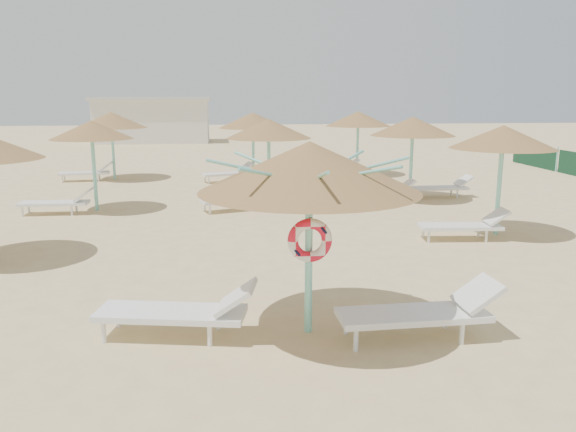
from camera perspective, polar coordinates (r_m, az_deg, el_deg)
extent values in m
plane|color=#D9C084|center=(8.28, -0.21, -11.67)|extent=(120.00, 120.00, 0.00)
cylinder|color=#7DD9CA|center=(7.90, 2.11, -3.98)|extent=(0.11, 0.11, 2.29)
cone|color=olive|center=(7.65, 2.19, 5.04)|extent=(3.06, 3.06, 0.69)
cylinder|color=#7DD9CA|center=(7.69, 2.17, 3.17)|extent=(0.20, 0.20, 0.12)
cylinder|color=#7DD9CA|center=(7.80, 7.32, 4.72)|extent=(1.38, 0.04, 0.35)
cylinder|color=#7DD9CA|center=(8.23, 5.10, 5.16)|extent=(1.01, 1.01, 0.35)
cylinder|color=#7DD9CA|center=(8.35, 1.46, 5.30)|extent=(0.04, 1.38, 0.35)
cylinder|color=#7DD9CA|center=(8.09, -1.84, 5.08)|extent=(1.01, 1.01, 0.35)
cylinder|color=#7DD9CA|center=(7.59, -3.09, 4.60)|extent=(1.38, 0.04, 0.35)
cylinder|color=#7DD9CA|center=(7.11, -1.19, 4.11)|extent=(1.01, 1.01, 0.35)
cylinder|color=#7DD9CA|center=(6.97, 3.05, 3.93)|extent=(0.04, 1.38, 0.35)
cylinder|color=#7DD9CA|center=(7.27, 6.66, 4.20)|extent=(1.01, 1.01, 0.35)
torus|color=red|center=(7.75, 2.24, -2.49)|extent=(0.63, 0.15, 0.63)
cylinder|color=white|center=(8.27, -18.22, -11.16)|extent=(0.07, 0.07, 0.31)
cylinder|color=white|center=(8.74, -16.85, -9.79)|extent=(0.07, 0.07, 0.31)
cylinder|color=white|center=(7.85, -7.97, -11.95)|extent=(0.07, 0.07, 0.31)
cylinder|color=white|center=(8.34, -7.17, -10.43)|extent=(0.07, 0.07, 0.31)
cube|color=white|center=(8.16, -11.80, -9.63)|extent=(2.17, 1.05, 0.09)
cube|color=white|center=(7.86, -5.28, -8.21)|extent=(0.64, 0.74, 0.40)
cylinder|color=white|center=(7.69, 6.91, -12.42)|extent=(0.07, 0.07, 0.31)
cylinder|color=white|center=(8.18, 5.90, -10.85)|extent=(0.07, 0.07, 0.31)
cylinder|color=white|center=(8.19, 17.25, -11.34)|extent=(0.07, 0.07, 0.31)
cylinder|color=white|center=(8.65, 15.68, -9.96)|extent=(0.07, 0.07, 0.31)
cube|color=white|center=(8.11, 12.56, -9.77)|extent=(2.12, 0.75, 0.09)
cube|color=white|center=(8.39, 18.71, -7.46)|extent=(0.56, 0.68, 0.40)
cylinder|color=#7DD9CA|center=(17.44, -19.07, 4.24)|extent=(0.11, 0.11, 2.30)
cone|color=olive|center=(17.33, -19.35, 8.26)|extent=(2.35, 2.35, 0.53)
cylinder|color=#7DD9CA|center=(17.35, -19.30, 7.51)|extent=(0.20, 0.20, 0.12)
cylinder|color=white|center=(17.51, -25.37, 0.40)|extent=(0.06, 0.06, 0.28)
cylinder|color=white|center=(17.97, -24.85, 0.73)|extent=(0.06, 0.06, 0.28)
cylinder|color=white|center=(17.10, -21.11, 0.51)|extent=(0.06, 0.06, 0.28)
cylinder|color=white|center=(17.57, -20.69, 0.83)|extent=(0.06, 0.06, 0.28)
cube|color=white|center=(17.46, -22.69, 1.21)|extent=(1.91, 0.64, 0.08)
cube|color=white|center=(17.19, -20.04, 2.07)|extent=(0.49, 0.61, 0.36)
cylinder|color=#7DD9CA|center=(23.95, -17.34, 6.32)|extent=(0.11, 0.11, 2.30)
cone|color=olive|center=(23.87, -17.53, 9.29)|extent=(2.82, 2.82, 0.63)
cylinder|color=#7DD9CA|center=(23.88, -17.50, 8.70)|extent=(0.20, 0.20, 0.12)
cylinder|color=white|center=(23.79, -21.95, 3.50)|extent=(0.06, 0.06, 0.28)
cylinder|color=white|center=(24.28, -21.76, 3.67)|extent=(0.06, 0.06, 0.28)
cylinder|color=white|center=(23.60, -18.71, 3.68)|extent=(0.06, 0.06, 0.28)
cylinder|color=white|center=(24.09, -18.59, 3.85)|extent=(0.06, 0.06, 0.28)
cube|color=white|center=(23.89, -19.99, 4.12)|extent=(1.95, 0.81, 0.08)
cube|color=white|center=(23.76, -18.00, 4.80)|extent=(0.54, 0.65, 0.36)
cylinder|color=#7DD9CA|center=(17.00, -1.96, 4.71)|extent=(0.11, 0.11, 2.30)
cone|color=olive|center=(16.88, -1.99, 8.87)|extent=(2.55, 2.55, 0.57)
cylinder|color=#7DD9CA|center=(16.90, -1.98, 8.07)|extent=(0.20, 0.20, 0.12)
cylinder|color=white|center=(16.24, -7.95, 0.63)|extent=(0.06, 0.06, 0.28)
cylinder|color=white|center=(16.71, -8.46, 0.94)|extent=(0.06, 0.06, 0.28)
cylinder|color=white|center=(16.68, -3.52, 1.03)|extent=(0.06, 0.06, 0.28)
cylinder|color=white|center=(17.13, -4.14, 1.32)|extent=(0.06, 0.06, 0.28)
cube|color=white|center=(16.68, -5.60, 1.63)|extent=(2.00, 1.20, 0.08)
cube|color=white|center=(16.94, -2.91, 2.65)|extent=(0.65, 0.72, 0.36)
cylinder|color=#7DD9CA|center=(22.72, -3.55, 6.56)|extent=(0.11, 0.11, 2.30)
cone|color=olive|center=(22.64, -3.60, 9.69)|extent=(2.73, 2.73, 0.61)
cylinder|color=#7DD9CA|center=(22.65, -3.59, 9.08)|extent=(0.20, 0.20, 0.12)
cylinder|color=white|center=(21.94, -8.05, 3.60)|extent=(0.06, 0.06, 0.28)
cylinder|color=white|center=(22.41, -8.43, 3.77)|extent=(0.06, 0.06, 0.28)
cylinder|color=white|center=(22.37, -4.74, 3.84)|extent=(0.06, 0.06, 0.28)
cylinder|color=white|center=(22.83, -5.18, 4.00)|extent=(0.06, 0.06, 0.28)
cube|color=white|center=(22.39, -6.29, 4.29)|extent=(2.00, 1.20, 0.08)
cube|color=white|center=(22.65, -4.27, 5.03)|extent=(0.65, 0.72, 0.36)
cylinder|color=#7DD9CA|center=(14.51, 20.64, 2.66)|extent=(0.11, 0.11, 2.30)
cone|color=olive|center=(14.38, 21.01, 7.51)|extent=(2.47, 2.47, 0.56)
cylinder|color=#7DD9CA|center=(14.40, 20.94, 6.59)|extent=(0.20, 0.20, 0.12)
cylinder|color=white|center=(13.42, 14.11, -2.05)|extent=(0.06, 0.06, 0.28)
cylinder|color=white|center=(13.89, 13.56, -1.55)|extent=(0.06, 0.06, 0.28)
cylinder|color=white|center=(13.84, 19.50, -1.96)|extent=(0.06, 0.06, 0.28)
cylinder|color=white|center=(14.30, 18.80, -1.47)|extent=(0.06, 0.06, 0.28)
cube|color=white|center=(13.84, 17.06, -1.02)|extent=(1.95, 0.78, 0.08)
cube|color=white|center=(14.09, 20.40, -0.03)|extent=(0.53, 0.64, 0.36)
cylinder|color=#7DD9CA|center=(18.69, 12.39, 5.10)|extent=(0.11, 0.11, 2.30)
cone|color=olive|center=(18.59, 12.56, 8.90)|extent=(2.69, 2.69, 0.61)
cylinder|color=#7DD9CA|center=(18.60, 12.53, 8.16)|extent=(0.20, 0.20, 0.12)
cylinder|color=white|center=(17.70, 7.07, 1.61)|extent=(0.06, 0.06, 0.28)
cylinder|color=white|center=(18.18, 6.71, 1.89)|extent=(0.06, 0.06, 0.28)
cylinder|color=white|center=(18.05, 11.25, 1.67)|extent=(0.06, 0.06, 0.28)
cylinder|color=white|center=(18.52, 10.79, 1.95)|extent=(0.06, 0.06, 0.28)
cube|color=white|center=(18.11, 9.37, 2.35)|extent=(1.90, 0.63, 0.08)
cube|color=white|center=(18.31, 11.97, 3.12)|extent=(0.49, 0.60, 0.36)
cylinder|color=white|center=(18.98, 13.07, 2.09)|extent=(0.06, 0.06, 0.28)
cylinder|color=white|center=(19.44, 12.58, 2.35)|extent=(0.06, 0.06, 0.28)
cylinder|color=white|center=(19.47, 16.82, 2.13)|extent=(0.06, 0.06, 0.28)
cylinder|color=white|center=(19.93, 16.25, 2.38)|extent=(0.06, 0.06, 0.28)
cube|color=white|center=(19.46, 15.07, 2.77)|extent=(1.90, 0.63, 0.08)
cube|color=white|center=(19.76, 17.40, 3.47)|extent=(0.49, 0.60, 0.36)
cylinder|color=#7DD9CA|center=(24.32, 7.06, 6.85)|extent=(0.11, 0.11, 2.30)
cone|color=olive|center=(24.24, 7.14, 9.78)|extent=(2.75, 2.75, 0.62)
cylinder|color=#7DD9CA|center=(24.25, 7.12, 9.21)|extent=(0.20, 0.20, 0.12)
cylinder|color=white|center=(23.42, 2.84, 4.24)|extent=(0.06, 0.06, 0.28)
cylinder|color=white|center=(23.91, 2.63, 4.41)|extent=(0.06, 0.06, 0.28)
cylinder|color=white|center=(23.69, 6.07, 4.28)|extent=(0.06, 0.06, 0.28)
cylinder|color=white|center=(24.17, 5.80, 4.44)|extent=(0.06, 0.06, 0.28)
cube|color=white|center=(23.79, 4.65, 4.78)|extent=(1.91, 0.65, 0.08)
cube|color=white|center=(23.95, 6.66, 5.36)|extent=(0.49, 0.61, 0.36)
cube|color=silver|center=(42.88, -13.53, 9.32)|extent=(8.00, 4.00, 3.00)
cube|color=beige|center=(42.85, -13.64, 11.49)|extent=(8.40, 4.40, 0.25)
cube|color=#174733|center=(29.65, 23.72, 5.60)|extent=(0.08, 3.80, 1.00)
cylinder|color=#7DD9CA|center=(28.03, 25.65, 5.21)|extent=(0.08, 0.08, 1.10)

